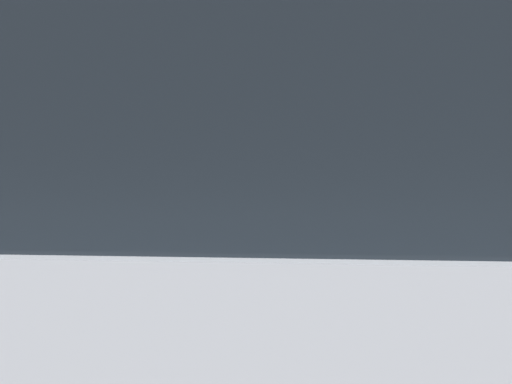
# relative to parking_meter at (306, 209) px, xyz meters

# --- Properties ---
(parking_meter) EXTENTS (0.17, 0.17, 1.47)m
(parking_meter) POSITION_rel_parking_meter_xyz_m (0.00, 0.00, 0.00)
(parking_meter) COLOR slate
(parking_meter) RESTS_ON sidewalk_curb
(pedestrian_at_meter) EXTENTS (0.68, 0.50, 1.57)m
(pedestrian_at_meter) POSITION_rel_parking_meter_xyz_m (-0.52, 0.09, -0.17)
(pedestrian_at_meter) COLOR slate
(pedestrian_at_meter) RESTS_ON sidewalk_curb
(parked_sedan_silver) EXTENTS (4.60, 1.82, 1.76)m
(parked_sedan_silver) POSITION_rel_parking_meter_xyz_m (0.13, -1.87, -0.33)
(parked_sedan_silver) COLOR #B7BABF
(parked_sedan_silver) RESTS_ON ground
(background_railing) EXTENTS (24.06, 0.06, 1.09)m
(background_railing) POSITION_rel_parking_meter_xyz_m (-0.32, 2.21, -0.29)
(background_railing) COLOR black
(background_railing) RESTS_ON sidewalk_curb
(backdrop_wall) EXTENTS (32.00, 0.50, 2.75)m
(backdrop_wall) POSITION_rel_parking_meter_xyz_m (-0.32, 5.60, 0.17)
(backdrop_wall) COLOR brown
(backdrop_wall) RESTS_ON ground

